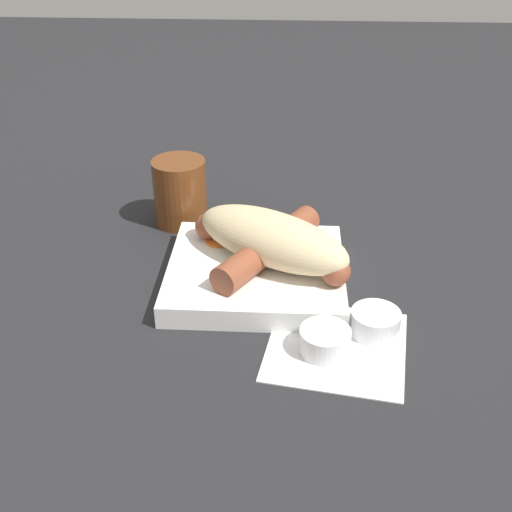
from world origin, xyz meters
name	(u,v)px	position (x,y,z in m)	size (l,w,h in m)	color
ground_plane	(256,282)	(0.00, 0.00, 0.00)	(3.00, 3.00, 0.00)	#232326
food_tray	(256,273)	(0.00, 0.00, 0.01)	(0.20, 0.19, 0.03)	white
bread_roll	(272,239)	(0.02, 0.01, 0.06)	(0.21, 0.17, 0.06)	beige
sausage	(268,247)	(0.01, 0.01, 0.04)	(0.19, 0.17, 0.03)	brown
pickled_veggies	(227,237)	(-0.04, 0.06, 0.03)	(0.07, 0.06, 0.01)	#F99E4C
napkin	(336,346)	(0.09, -0.12, 0.00)	(0.16, 0.16, 0.00)	white
condiment_cup_near	(325,342)	(0.08, -0.12, 0.01)	(0.05, 0.05, 0.03)	white
condiment_cup_far	(375,324)	(0.13, -0.09, 0.01)	(0.05, 0.05, 0.03)	white
drink_glass	(180,192)	(-0.11, 0.15, 0.05)	(0.07, 0.07, 0.09)	brown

